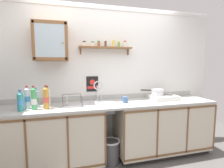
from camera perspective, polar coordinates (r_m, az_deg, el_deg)
The scene contains 20 objects.
back_wall at distance 2.94m, azimuth -1.75°, elevation 1.33°, with size 3.97×0.07×2.47m.
lower_cabinet_run at distance 2.74m, azimuth -19.86°, elevation -16.73°, with size 1.51×0.64×0.88m.
lower_cabinet_run_right at distance 3.14m, azimuth 16.13°, elevation -13.55°, with size 1.59×0.64×0.88m.
countertop at distance 2.67m, azimuth -0.03°, elevation -6.69°, with size 3.33×0.66×0.03m, color #B2B2AD.
backsplash at distance 2.95m, azimuth -1.57°, elevation -4.33°, with size 3.33×0.02×0.08m, color #B2B2AD.
sink at distance 2.66m, azimuth -4.39°, elevation -6.89°, with size 0.49×0.47×0.46m.
hot_plate_stove at distance 3.05m, azimuth 16.74°, elevation -4.27°, with size 0.44×0.33×0.08m.
saucepan at distance 3.01m, azimuth 14.78°, elevation -2.55°, with size 0.37×0.22×0.10m.
bottle_water_blue_0 at distance 2.63m, azimuth -23.97°, elevation -4.37°, with size 0.08×0.08×0.28m.
bottle_water_clear_1 at distance 2.59m, azimuth -26.31°, elevation -4.19°, with size 0.07×0.07×0.31m.
bottle_soda_green_2 at distance 2.49m, azimuth -24.50°, elevation -4.57°, with size 0.07×0.07×0.32m.
bottle_opaque_white_3 at distance 2.64m, azimuth -20.75°, elevation -4.04°, with size 0.09×0.09×0.29m.
bottle_detergent_teal_4 at distance 2.51m, azimuth -28.13°, elevation -5.11°, with size 0.08×0.08×0.27m.
bottle_juice_amber_5 at distance 2.47m, azimuth -21.06°, elevation -4.39°, with size 0.08×0.08×0.32m.
dish_rack at distance 2.57m, azimuth -13.33°, elevation -6.41°, with size 0.29×0.23×0.17m.
mug at distance 2.70m, azimuth 4.37°, elevation -5.20°, with size 0.09×0.11×0.09m.
wall_cabinet at distance 2.71m, azimuth -19.61°, elevation 13.03°, with size 0.48×0.31×0.55m.
spice_shelf at distance 2.84m, azimuth -2.06°, elevation 12.28°, with size 0.86×0.14×0.23m.
warning_sign at distance 2.87m, azimuth -6.55°, elevation -0.02°, with size 0.20×0.01×0.25m.
trash_bin at distance 2.83m, azimuth -0.39°, elevation -21.32°, with size 0.29×0.29×0.36m.
Camera 1 is at (-0.67, -2.11, 1.51)m, focal length 27.55 mm.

